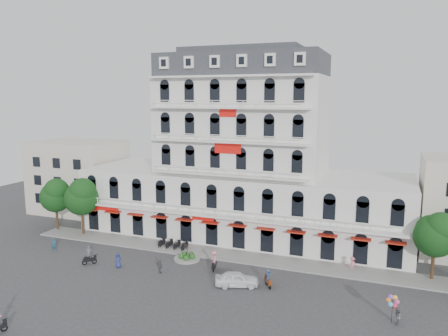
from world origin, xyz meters
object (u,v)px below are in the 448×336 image
at_px(parked_car, 237,279).
at_px(balloon_vendor, 395,310).
at_px(rider_west, 89,256).
at_px(rider_east, 268,278).
at_px(rider_center, 214,260).

bearing_deg(parked_car, balloon_vendor, -119.05).
bearing_deg(balloon_vendor, rider_west, 176.77).
distance_m(parked_car, rider_east, 3.23).
xyz_separation_m(parked_car, balloon_vendor, (15.21, -2.38, 0.52)).
distance_m(rider_west, rider_center, 14.74).
relative_size(rider_east, balloon_vendor, 0.80).
xyz_separation_m(rider_west, rider_east, (21.15, 1.49, -0.11)).
relative_size(parked_car, balloon_vendor, 1.84).
bearing_deg(rider_west, rider_east, -38.12).
distance_m(rider_east, rider_center, 7.20).
height_order(parked_car, rider_center, rider_center).
bearing_deg(rider_west, rider_center, -27.85).
bearing_deg(rider_east, rider_west, 60.32).
bearing_deg(rider_west, balloon_vendor, -45.38).
xyz_separation_m(rider_east, balloon_vendor, (12.14, -3.37, 0.35)).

